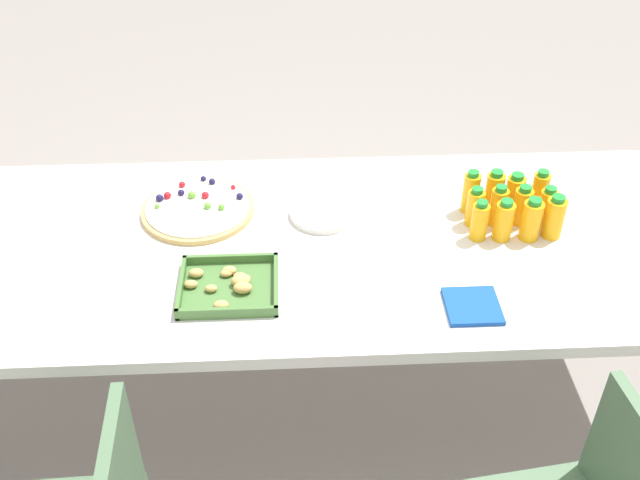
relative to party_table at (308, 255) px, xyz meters
The scene contains 18 objects.
ground_plane 0.68m from the party_table, ahead, with size 12.00×12.00×0.00m, color gray.
party_table is the anchor object (origin of this frame).
juice_bottle_0 0.77m from the party_table, 169.93° to the right, with size 0.05×0.05×0.15m.
juice_bottle_1 0.70m from the party_table, 167.96° to the right, with size 0.06×0.06×0.13m.
juice_bottle_2 0.64m from the party_table, 166.61° to the right, with size 0.06×0.06×0.15m.
juice_bottle_3 0.56m from the party_table, 165.21° to the right, with size 0.05×0.05×0.15m.
juice_bottle_4 0.77m from the party_table, behind, with size 0.05×0.05×0.13m.
juice_bottle_5 0.69m from the party_table, behind, with size 0.06×0.06×0.14m.
juice_bottle_6 0.62m from the party_table, behind, with size 0.05×0.05×0.14m.
juice_bottle_7 0.55m from the party_table, behind, with size 0.05×0.05×0.13m.
juice_bottle_8 0.77m from the party_table, behind, with size 0.06×0.06×0.15m.
juice_bottle_9 0.70m from the party_table, behind, with size 0.06×0.06×0.14m.
juice_bottle_10 0.61m from the party_table, behind, with size 0.06×0.06×0.14m.
juice_bottle_11 0.54m from the party_table, behind, with size 0.05×0.05×0.14m.
fruit_pizza 0.40m from the party_table, 26.61° to the right, with size 0.37×0.37×0.05m.
snack_tray 0.32m from the party_table, 42.50° to the left, with size 0.28×0.24×0.04m.
plate_stack 0.16m from the party_table, 111.71° to the right, with size 0.21×0.21×0.02m.
napkin_stack 0.55m from the party_table, 143.91° to the left, with size 0.15×0.15×0.01m, color #194CA5.
Camera 1 is at (0.05, 1.81, 2.13)m, focal length 41.61 mm.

